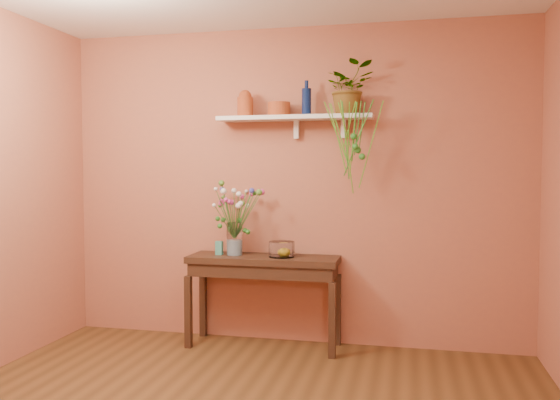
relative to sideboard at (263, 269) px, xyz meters
name	(u,v)px	position (x,y,z in m)	size (l,w,h in m)	color
room	(214,196)	(0.19, -1.78, 0.70)	(4.04, 4.04, 2.70)	brown
sideboard	(263,269)	(0.00, 0.00, 0.00)	(1.26, 0.41, 0.77)	#372016
wall_shelf	(296,118)	(0.25, 0.10, 1.26)	(1.30, 0.24, 0.19)	white
terracotta_jug	(245,104)	(-0.18, 0.07, 1.39)	(0.18, 0.18, 0.22)	#A9391B
terracotta_pot	(279,109)	(0.11, 0.10, 1.34)	(0.19, 0.19, 0.12)	#A9391B
blue_bottle	(306,101)	(0.35, 0.09, 1.40)	(0.08, 0.08, 0.29)	#0B1A46
spider_plant	(349,88)	(0.70, 0.09, 1.50)	(0.38, 0.33, 0.42)	#2B7122
plant_fronds	(354,142)	(0.76, -0.06, 1.05)	(0.46, 0.27, 0.72)	#2B7122
glass_vase	(235,241)	(-0.25, 0.01, 0.23)	(0.13, 0.13, 0.28)	white
bouquet	(236,204)	(-0.24, -0.01, 0.55)	(0.44, 0.43, 0.49)	#386B28
glass_bowl	(282,250)	(0.16, -0.01, 0.17)	(0.21, 0.21, 0.13)	white
lemon	(283,252)	(0.17, 0.00, 0.15)	(0.07, 0.07, 0.07)	gold
carton	(219,248)	(-0.39, -0.01, 0.17)	(0.06, 0.04, 0.12)	teal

